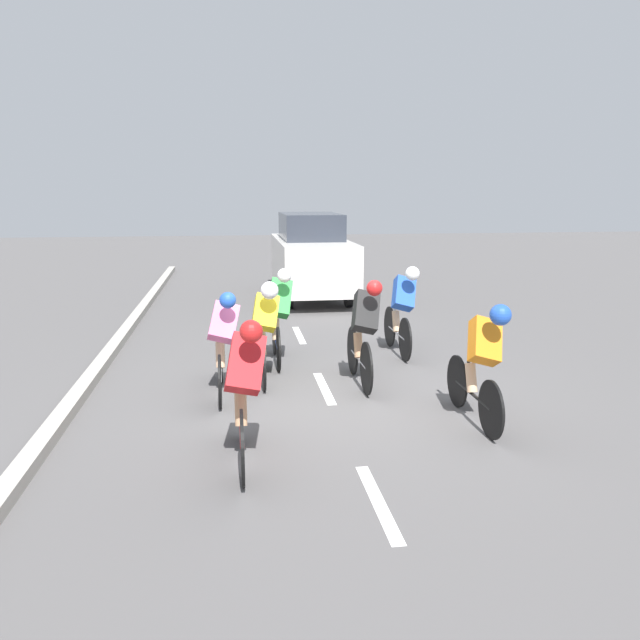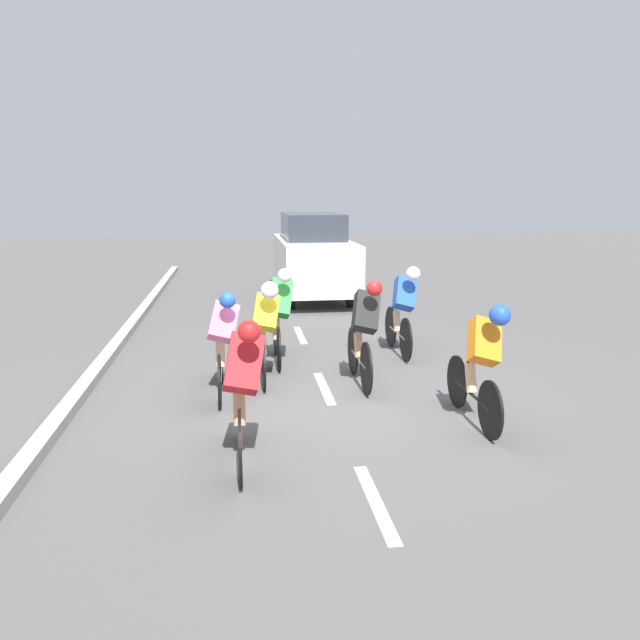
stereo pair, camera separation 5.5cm
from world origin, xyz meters
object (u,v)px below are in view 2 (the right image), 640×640
object	(u,v)px
cyclist_red	(243,389)
cyclist_orange	(481,359)
cyclist_black	(364,330)
cyclist_pink	(223,341)
cyclist_blue	(403,308)
cyclist_yellow	(265,327)
support_car	(313,256)
cyclist_green	(279,313)

from	to	relation	value
cyclist_red	cyclist_orange	bearing A→B (deg)	-164.58
cyclist_black	cyclist_pink	world-z (taller)	cyclist_black
cyclist_red	cyclist_blue	bearing A→B (deg)	-124.00
cyclist_pink	cyclist_red	bearing A→B (deg)	96.07
cyclist_blue	cyclist_pink	distance (m)	3.33
cyclist_black	cyclist_blue	bearing A→B (deg)	-122.10
cyclist_yellow	cyclist_pink	size ratio (longest dim) A/B	0.96
cyclist_black	cyclist_blue	distance (m)	1.80
cyclist_yellow	cyclist_red	distance (m)	2.75
cyclist_yellow	cyclist_blue	bearing A→B (deg)	-153.11
cyclist_red	support_car	xyz separation A→B (m)	(-1.87, -9.61, 0.27)
cyclist_yellow	cyclist_orange	bearing A→B (deg)	139.81
cyclist_yellow	cyclist_black	bearing A→B (deg)	164.61
cyclist_black	cyclist_green	size ratio (longest dim) A/B	1.02
cyclist_red	cyclist_pink	xyz separation A→B (m)	(0.23, -2.17, -0.04)
cyclist_blue	cyclist_orange	size ratio (longest dim) A/B	0.99
cyclist_black	cyclist_green	world-z (taller)	cyclist_green
cyclist_blue	cyclist_red	xyz separation A→B (m)	(2.62, 3.88, 0.00)
cyclist_blue	cyclist_green	size ratio (longest dim) A/B	1.03
cyclist_black	support_car	world-z (taller)	support_car
cyclist_orange	support_car	world-z (taller)	support_car
cyclist_black	cyclist_green	distance (m)	1.65
cyclist_orange	cyclist_black	bearing A→B (deg)	-57.69
cyclist_yellow	cyclist_red	xyz separation A→B (m)	(0.34, 2.73, 0.00)
cyclist_red	cyclist_green	distance (m)	3.67
cyclist_yellow	cyclist_blue	world-z (taller)	cyclist_blue
cyclist_pink	cyclist_orange	world-z (taller)	cyclist_orange
cyclist_blue	cyclist_green	bearing A→B (deg)	7.42
cyclist_black	cyclist_red	bearing A→B (deg)	54.82
cyclist_yellow	cyclist_green	xyz separation A→B (m)	(-0.26, -0.89, 0.02)
support_car	cyclist_red	bearing A→B (deg)	79.00
cyclist_blue	cyclist_green	xyz separation A→B (m)	(2.02, 0.26, 0.02)
cyclist_pink	cyclist_orange	bearing A→B (deg)	153.96
cyclist_green	cyclist_red	bearing A→B (deg)	80.52
cyclist_black	cyclist_red	xyz separation A→B (m)	(1.67, 2.36, 0.00)
cyclist_black	cyclist_yellow	world-z (taller)	cyclist_black
cyclist_green	support_car	xyz separation A→B (m)	(-1.26, -5.98, 0.25)
cyclist_blue	cyclist_orange	bearing A→B (deg)	91.29
cyclist_red	cyclist_orange	xyz separation A→B (m)	(-2.69, -0.74, -0.00)
cyclist_yellow	cyclist_red	world-z (taller)	cyclist_red
cyclist_green	support_car	size ratio (longest dim) A/B	0.37
cyclist_orange	support_car	bearing A→B (deg)	-84.70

